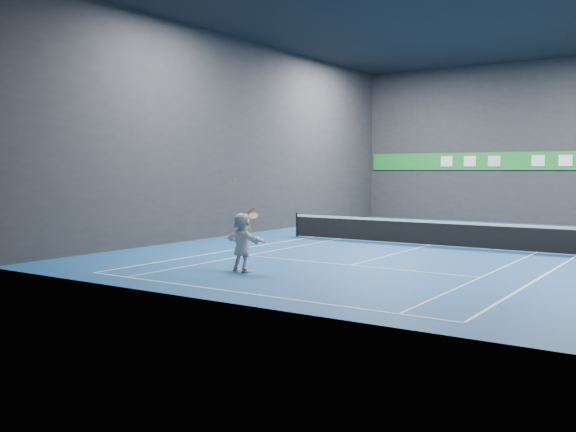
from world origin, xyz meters
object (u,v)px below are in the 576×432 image
Objects in this scene: tennis_ball at (235,180)px; tennis_net at (428,232)px; tennis_racket at (251,213)px; player at (242,242)px.

tennis_ball reaches higher than tennis_net.
tennis_ball is 9.81m from tennis_net.
tennis_ball reaches higher than tennis_racket.
tennis_ball is 0.00× the size of tennis_net.
tennis_racket is at bearing -159.99° from player.
tennis_net is (2.31, 9.29, -2.16)m from tennis_ball.
player is 2.39× the size of tennis_racket.
tennis_net is at bearing 79.49° from tennis_racket.
tennis_racket is (0.31, 0.05, 0.86)m from player.
tennis_net is 9.49m from tennis_racket.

